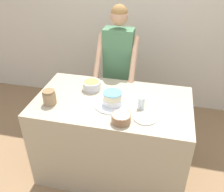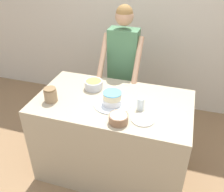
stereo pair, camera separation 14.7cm
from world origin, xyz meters
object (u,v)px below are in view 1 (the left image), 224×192
person_baker (118,60)px  drinking_glass (141,103)px  frosting_bowl_white (121,118)px  ceramic_plate (145,118)px  stoneware_jar (49,97)px  frosting_bowl_yellow (92,85)px  cake (112,99)px

person_baker → drinking_glass: bearing=-64.0°
frosting_bowl_white → ceramic_plate: (0.19, 0.09, -0.04)m
stoneware_jar → drinking_glass: bearing=7.4°
stoneware_jar → person_baker: bearing=61.3°
frosting_bowl_yellow → frosting_bowl_white: (0.40, -0.47, -0.00)m
ceramic_plate → stoneware_jar: bearing=177.8°
cake → stoneware_jar: (-0.57, -0.12, 0.02)m
cake → drinking_glass: cake is taller
drinking_glass → ceramic_plate: drinking_glass is taller
cake → frosting_bowl_white: bearing=-62.1°
cake → frosting_bowl_yellow: bearing=140.3°
cake → stoneware_jar: size_ratio=2.51×
cake → person_baker: bearing=97.7°
person_baker → drinking_glass: size_ratio=13.64×
stoneware_jar → cake: bearing=11.6°
person_baker → cake: (0.10, -0.75, -0.06)m
person_baker → stoneware_jar: 0.99m
frosting_bowl_white → stoneware_jar: frosting_bowl_white is taller
stoneware_jar → frosting_bowl_white: bearing=-10.3°
frosting_bowl_white → stoneware_jar: 0.71m
frosting_bowl_white → ceramic_plate: bearing=26.0°
person_baker → frosting_bowl_white: 1.02m
frosting_bowl_yellow → drinking_glass: (0.54, -0.23, 0.01)m
person_baker → drinking_glass: person_baker is taller
cake → frosting_bowl_white: frosting_bowl_white is taller
frosting_bowl_white → ceramic_plate: 0.22m
cake → drinking_glass: bearing=-1.8°
person_baker → frosting_bowl_white: (0.23, -0.99, -0.07)m
person_baker → ceramic_plate: 1.00m
frosting_bowl_yellow → stoneware_jar: bearing=-131.5°
frosting_bowl_yellow → drinking_glass: size_ratio=1.53×
person_baker → drinking_glass: 0.84m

